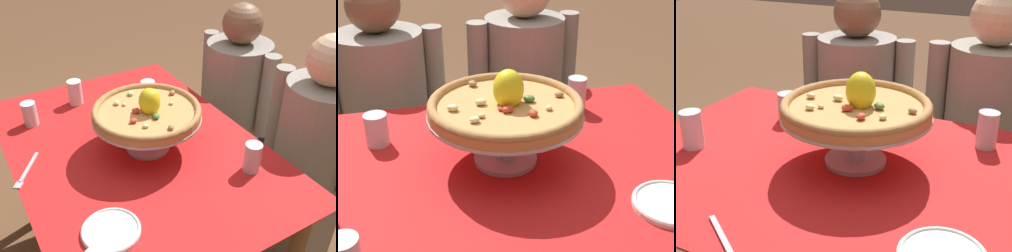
% 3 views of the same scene
% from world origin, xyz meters
% --- Properties ---
extents(dining_table, '(1.27, 0.90, 0.75)m').
position_xyz_m(dining_table, '(0.00, 0.00, 0.64)').
color(dining_table, olive).
rests_on(dining_table, ground).
extents(pizza_stand, '(0.41, 0.41, 0.14)m').
position_xyz_m(pizza_stand, '(0.03, 0.04, 0.85)').
color(pizza_stand, '#B7B7C1').
rests_on(pizza_stand, dining_table).
extents(pizza, '(0.40, 0.40, 0.12)m').
position_xyz_m(pizza, '(0.03, 0.04, 0.91)').
color(pizza, tan).
rests_on(pizza, pizza_stand).
extents(water_glass_back_left, '(0.07, 0.07, 0.09)m').
position_xyz_m(water_glass_back_left, '(-0.30, 0.22, 0.79)').
color(water_glass_back_left, silver).
rests_on(water_glass_back_left, dining_table).
extents(water_glass_back_right, '(0.06, 0.06, 0.11)m').
position_xyz_m(water_glass_back_right, '(0.34, 0.30, 0.80)').
color(water_glass_back_right, silver).
rests_on(water_glass_back_right, dining_table).
extents(side_plate, '(0.18, 0.18, 0.02)m').
position_xyz_m(side_plate, '(0.36, -0.25, 0.76)').
color(side_plate, white).
rests_on(side_plate, dining_table).
extents(diner_left, '(0.49, 0.38, 1.13)m').
position_xyz_m(diner_left, '(-0.28, 0.74, 0.54)').
color(diner_left, black).
rests_on(diner_left, ground).
extents(diner_right, '(0.47, 0.36, 1.16)m').
position_xyz_m(diner_right, '(0.28, 0.71, 0.55)').
color(diner_right, gray).
rests_on(diner_right, ground).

